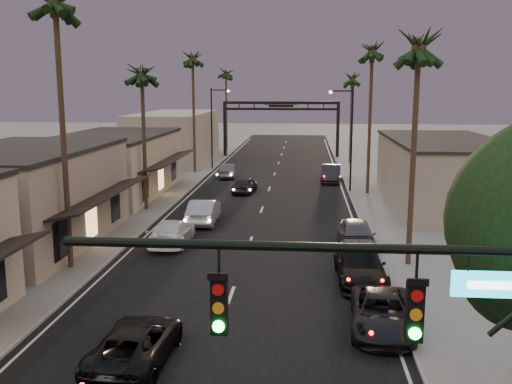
% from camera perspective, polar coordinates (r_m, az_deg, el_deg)
% --- Properties ---
extents(ground, '(200.00, 200.00, 0.00)m').
position_cam_1_polar(ground, '(45.96, 0.86, -1.00)').
color(ground, slate).
rests_on(ground, ground).
extents(road, '(14.00, 120.00, 0.02)m').
position_cam_1_polar(road, '(50.86, 1.26, 0.12)').
color(road, black).
rests_on(road, ground).
extents(sidewalk_left, '(5.00, 92.00, 0.12)m').
position_cam_1_polar(sidewalk_left, '(59.03, -7.54, 1.53)').
color(sidewalk_left, slate).
rests_on(sidewalk_left, ground).
extents(sidewalk_right, '(5.00, 92.00, 0.12)m').
position_cam_1_polar(sidewalk_right, '(57.99, 11.12, 1.26)').
color(sidewalk_right, slate).
rests_on(sidewalk_right, ground).
extents(storefront_mid, '(8.00, 14.00, 5.50)m').
position_cam_1_polar(storefront_mid, '(35.49, -22.30, -0.70)').
color(storefront_mid, gray).
rests_on(storefront_mid, ground).
extents(storefront_far, '(8.00, 16.00, 5.00)m').
position_cam_1_polar(storefront_far, '(50.08, -13.98, 2.54)').
color(storefront_far, '#BEAE91').
rests_on(storefront_far, ground).
extents(storefront_dist, '(8.00, 20.00, 6.00)m').
position_cam_1_polar(storefront_dist, '(72.04, -8.11, 5.48)').
color(storefront_dist, gray).
rests_on(storefront_dist, ground).
extents(building_right, '(8.00, 18.00, 5.00)m').
position_cam_1_polar(building_right, '(46.69, 18.28, 1.76)').
color(building_right, gray).
rests_on(building_right, ground).
extents(traffic_signal, '(8.51, 0.22, 7.80)m').
position_cam_1_polar(traffic_signal, '(10.12, 19.38, -13.81)').
color(traffic_signal, black).
rests_on(traffic_signal, ground).
extents(arch, '(15.20, 0.40, 7.27)m').
position_cam_1_polar(arch, '(75.08, 2.52, 7.71)').
color(arch, black).
rests_on(arch, ground).
extents(streetlight_right, '(2.13, 0.30, 9.00)m').
position_cam_1_polar(streetlight_right, '(50.21, 9.23, 5.98)').
color(streetlight_right, black).
rests_on(streetlight_right, ground).
extents(streetlight_left, '(2.13, 0.30, 9.00)m').
position_cam_1_polar(streetlight_left, '(63.85, -4.22, 7.02)').
color(streetlight_left, black).
rests_on(streetlight_left, ground).
extents(palm_lc, '(3.20, 3.20, 12.20)m').
position_cam_1_polar(palm_lc, '(42.61, -11.38, 12.06)').
color(palm_lc, '#38281C').
rests_on(palm_lc, ground).
extents(palm_ld, '(3.20, 3.20, 14.20)m').
position_cam_1_polar(palm_ld, '(61.16, -6.36, 13.48)').
color(palm_ld, '#38281C').
rests_on(palm_ld, ground).
extents(palm_ra, '(3.20, 3.20, 13.20)m').
position_cam_1_polar(palm_ra, '(29.52, 16.01, 14.55)').
color(palm_ra, '#38281C').
rests_on(palm_ra, ground).
extents(palm_rb, '(3.20, 3.20, 14.20)m').
position_cam_1_polar(palm_rb, '(49.33, 11.57, 14.07)').
color(palm_rb, '#38281C').
rests_on(palm_rb, ground).
extents(palm_rc, '(3.20, 3.20, 12.20)m').
position_cam_1_polar(palm_rc, '(69.15, 9.61, 11.43)').
color(palm_rc, '#38281C').
rests_on(palm_rc, ground).
extents(palm_far, '(3.20, 3.20, 13.20)m').
position_cam_1_polar(palm_far, '(83.75, -3.02, 12.03)').
color(palm_far, '#38281C').
rests_on(palm_far, ground).
extents(oncoming_pickup, '(2.47, 5.10, 1.40)m').
position_cam_1_polar(oncoming_pickup, '(20.15, -11.94, -14.55)').
color(oncoming_pickup, black).
rests_on(oncoming_pickup, ground).
extents(oncoming_silver, '(1.84, 5.00, 1.64)m').
position_cam_1_polar(oncoming_silver, '(38.92, -5.24, -1.92)').
color(oncoming_silver, '#A6A7AB').
rests_on(oncoming_silver, ground).
extents(oncoming_white, '(2.08, 5.09, 1.47)m').
position_cam_1_polar(oncoming_white, '(33.89, -8.41, -4.01)').
color(oncoming_white, silver).
rests_on(oncoming_white, ground).
extents(oncoming_dgrey, '(2.15, 4.39, 1.44)m').
position_cam_1_polar(oncoming_dgrey, '(49.82, -1.17, 0.74)').
color(oncoming_dgrey, black).
rests_on(oncoming_dgrey, ground).
extents(oncoming_grey_far, '(2.05, 4.51, 1.43)m').
position_cam_1_polar(oncoming_grey_far, '(58.20, -2.92, 2.13)').
color(oncoming_grey_far, '#4B4B50').
rests_on(oncoming_grey_far, ground).
extents(curbside_near, '(2.66, 5.15, 1.39)m').
position_cam_1_polar(curbside_near, '(22.64, 12.48, -11.70)').
color(curbside_near, black).
rests_on(curbside_near, ground).
extents(curbside_black, '(2.38, 5.52, 1.58)m').
position_cam_1_polar(curbside_black, '(27.71, 10.38, -7.24)').
color(curbside_black, black).
rests_on(curbside_black, ground).
extents(curbside_grey, '(2.09, 4.95, 1.67)m').
position_cam_1_polar(curbside_grey, '(33.07, 10.03, -4.24)').
color(curbside_grey, '#535459').
rests_on(curbside_grey, ground).
extents(curbside_far, '(2.14, 5.13, 1.65)m').
position_cam_1_polar(curbside_far, '(55.99, 7.51, 1.84)').
color(curbside_far, black).
rests_on(curbside_far, ground).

